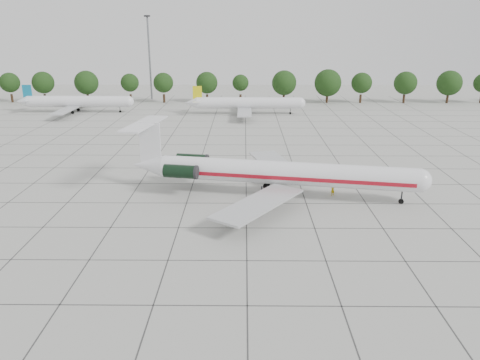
% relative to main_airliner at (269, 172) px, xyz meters
% --- Properties ---
extents(ground, '(260.00, 260.00, 0.00)m').
position_rel_main_airliner_xyz_m(ground, '(-3.11, -3.16, -3.42)').
color(ground, '#ABABA4').
rests_on(ground, ground).
extents(apron_joints, '(170.00, 170.00, 0.02)m').
position_rel_main_airliner_xyz_m(apron_joints, '(-3.11, 11.84, -3.41)').
color(apron_joints, '#383838').
rests_on(apron_joints, ground).
extents(main_airliner, '(40.92, 31.94, 9.67)m').
position_rel_main_airliner_xyz_m(main_airliner, '(0.00, 0.00, 0.00)').
color(main_airliner, silver).
rests_on(main_airliner, ground).
extents(ground_crew, '(0.78, 0.75, 1.80)m').
position_rel_main_airliner_xyz_m(ground_crew, '(8.93, 0.04, -2.52)').
color(ground_crew, '#BD9A0B').
rests_on(ground_crew, ground).
extents(bg_airliner_b, '(28.24, 27.20, 7.40)m').
position_rel_main_airliner_xyz_m(bg_airliner_b, '(-48.57, 64.57, -0.51)').
color(bg_airliner_b, silver).
rests_on(bg_airliner_b, ground).
extents(bg_airliner_c, '(28.24, 27.20, 7.40)m').
position_rel_main_airliner_xyz_m(bg_airliner_c, '(-2.57, 62.39, -0.51)').
color(bg_airliner_c, silver).
rests_on(bg_airliner_c, ground).
extents(tree_line, '(249.86, 8.44, 10.22)m').
position_rel_main_airliner_xyz_m(tree_line, '(-14.79, 81.84, 2.56)').
color(tree_line, '#332114').
rests_on(tree_line, ground).
extents(floodlight_mast, '(1.60, 1.60, 25.45)m').
position_rel_main_airliner_xyz_m(floodlight_mast, '(-33.11, 88.84, 10.87)').
color(floodlight_mast, slate).
rests_on(floodlight_mast, ground).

